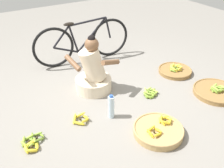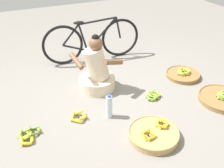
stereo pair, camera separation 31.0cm
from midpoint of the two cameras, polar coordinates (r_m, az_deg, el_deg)
ground_plane at (r=3.52m, az=1.17°, el=-3.34°), size 10.00×10.00×0.00m
vendor_woman_front at (r=3.60m, az=-1.01°, el=2.58°), size 0.66×0.54×0.83m
bicycle_leaning at (r=4.42m, az=-2.42°, el=9.63°), size 1.70×0.20×0.73m
banana_basket_back_center at (r=3.83m, az=25.64°, el=-2.98°), size 0.64×0.64×0.13m
banana_basket_front_right at (r=2.97m, az=12.29°, el=-10.95°), size 0.58×0.58×0.15m
banana_basket_mid_right at (r=4.21m, az=17.60°, el=2.03°), size 0.53×0.53×0.14m
loose_bananas_front_center at (r=3.02m, az=-15.49°, el=-11.21°), size 0.28×0.29×0.08m
loose_bananas_mid_left at (r=3.17m, az=-4.70°, el=-7.38°), size 0.23×0.24×0.09m
loose_bananas_near_vendor at (r=3.60m, az=11.52°, el=-2.68°), size 0.27×0.25×0.09m
water_bottle at (r=3.12m, az=2.21°, el=-5.19°), size 0.08×0.08×0.32m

